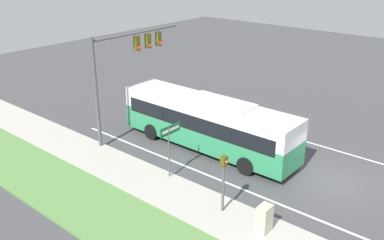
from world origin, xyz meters
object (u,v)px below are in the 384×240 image
at_px(street_sign, 170,141).
at_px(pedestrian_signal, 224,175).
at_px(bus, 208,121).
at_px(utility_cabinet, 264,219).
at_px(signal_gantry, 126,60).

bearing_deg(street_sign, pedestrian_signal, -101.59).
bearing_deg(bus, pedestrian_signal, -135.92).
xyz_separation_m(bus, street_sign, (-3.98, -0.69, 0.38)).
relative_size(street_sign, utility_cabinet, 2.44).
bearing_deg(bus, signal_gantry, 107.85).
bearing_deg(street_sign, signal_gantry, 67.39).
distance_m(signal_gantry, pedestrian_signal, 10.55).
bearing_deg(street_sign, bus, 9.80).
height_order(signal_gantry, street_sign, signal_gantry).
bearing_deg(signal_gantry, pedestrian_signal, -108.26).
height_order(street_sign, utility_cabinet, street_sign).
relative_size(bus, street_sign, 3.77).
xyz_separation_m(pedestrian_signal, street_sign, (0.81, 3.95, 0.17)).
height_order(signal_gantry, utility_cabinet, signal_gantry).
height_order(signal_gantry, pedestrian_signal, signal_gantry).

